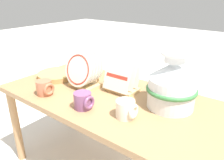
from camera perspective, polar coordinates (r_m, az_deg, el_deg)
name	(u,v)px	position (r m, az deg, el deg)	size (l,w,h in m)	color
display_table	(112,107)	(1.39, 0.00, -6.98)	(1.45, 0.70, 0.63)	#9E754C
ceramic_vase	(172,84)	(1.23, 15.42, -0.97)	(0.28, 0.28, 0.32)	silver
dish_rack_round_plates	(84,71)	(1.47, -7.41, 2.22)	(0.23, 0.19, 0.25)	tan
dish_rack_square_plates	(122,81)	(1.41, 2.58, -0.17)	(0.20, 0.18, 0.21)	tan
wicker_charger_stack	(57,75)	(1.71, -14.15, 1.34)	(0.29, 0.29, 0.04)	tan
mug_terracotta_glaze	(45,88)	(1.43, -17.16, -1.93)	(0.11, 0.10, 0.09)	#B76647
mug_cream_glaze	(126,109)	(1.13, 3.70, -7.61)	(0.11, 0.10, 0.09)	silver
mug_plum_glaze	(83,101)	(1.22, -7.50, -5.37)	(0.11, 0.10, 0.09)	#7A4770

